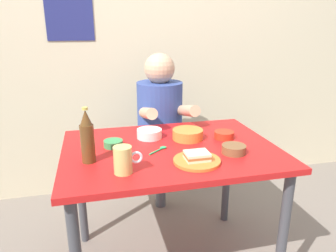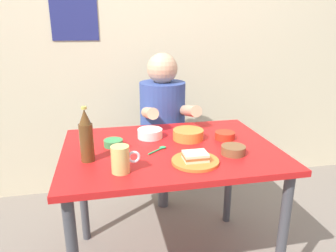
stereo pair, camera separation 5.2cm
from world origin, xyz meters
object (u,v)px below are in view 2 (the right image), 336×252
at_px(sauce_bowl_chili, 225,135).
at_px(dining_table, 170,163).
at_px(beer_mug, 121,159).
at_px(beer_bottle, 86,137).
at_px(person_seated, 163,111).
at_px(stool, 163,164).
at_px(plate_orange, 195,161).
at_px(sandwich, 195,156).

bearing_deg(sauce_bowl_chili, dining_table, -169.69).
bearing_deg(sauce_bowl_chili, beer_mug, -152.95).
bearing_deg(beer_bottle, beer_mug, -46.47).
height_order(beer_mug, beer_bottle, beer_bottle).
relative_size(person_seated, beer_mug, 5.71).
bearing_deg(stool, beer_mug, -111.64).
bearing_deg(dining_table, plate_orange, -70.77).
xyz_separation_m(person_seated, beer_mug, (-0.35, -0.86, 0.03)).
relative_size(dining_table, stool, 2.44).
xyz_separation_m(plate_orange, beer_mug, (-0.34, -0.03, 0.05)).
relative_size(plate_orange, sandwich, 2.00).
bearing_deg(plate_orange, sandwich, 180.00).
relative_size(sandwich, beer_bottle, 0.42).
bearing_deg(stool, person_seated, -90.00).
relative_size(stool, plate_orange, 2.05).
relative_size(stool, person_seated, 0.63).
relative_size(person_seated, sandwich, 6.54).
relative_size(dining_table, sauce_bowl_chili, 10.00).
distance_m(sandwich, beer_bottle, 0.51).
bearing_deg(person_seated, beer_mug, -111.90).
height_order(plate_orange, beer_mug, beer_mug).
distance_m(person_seated, plate_orange, 0.83).
relative_size(beer_bottle, sauce_bowl_chili, 2.38).
distance_m(stool, sauce_bowl_chili, 0.75).
height_order(stool, beer_bottle, beer_bottle).
bearing_deg(sauce_bowl_chili, beer_bottle, -168.59).
height_order(dining_table, sauce_bowl_chili, sauce_bowl_chili).
height_order(dining_table, beer_mug, beer_mug).
height_order(person_seated, sauce_bowl_chili, person_seated).
bearing_deg(plate_orange, stool, 89.59).
xyz_separation_m(dining_table, plate_orange, (0.07, -0.21, 0.10)).
bearing_deg(dining_table, beer_bottle, -167.72).
height_order(sandwich, sauce_bowl_chili, sandwich).
bearing_deg(dining_table, sauce_bowl_chili, 10.31).
distance_m(beer_mug, sauce_bowl_chili, 0.67).
bearing_deg(sandwich, sauce_bowl_chili, 47.23).
distance_m(beer_mug, beer_bottle, 0.22).
bearing_deg(plate_orange, beer_mug, -174.94).
xyz_separation_m(sandwich, sauce_bowl_chili, (0.25, 0.27, -0.01)).
bearing_deg(sandwich, beer_bottle, 165.77).
distance_m(person_seated, sandwich, 0.83).
bearing_deg(person_seated, dining_table, -97.39).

